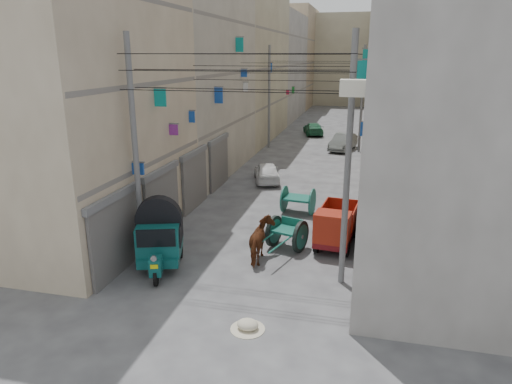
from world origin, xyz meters
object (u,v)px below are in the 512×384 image
(tonga_cart, at_px, (287,233))
(feed_sack, at_px, (248,324))
(distant_car_green, at_px, (313,129))
(distant_car_white, at_px, (267,172))
(auto_rickshaw, at_px, (160,236))
(distant_car_grey, at_px, (343,142))
(horse, at_px, (262,241))
(second_cart, at_px, (298,200))
(mini_truck, at_px, (335,229))

(tonga_cart, bearing_deg, feed_sack, -74.14)
(feed_sack, bearing_deg, distant_car_green, 93.67)
(tonga_cart, xyz_separation_m, distant_car_white, (-2.88, 9.46, -0.06))
(auto_rickshaw, height_order, distant_car_grey, auto_rickshaw)
(horse, distance_m, distant_car_white, 10.94)
(feed_sack, relative_size, distant_car_grey, 0.15)
(distant_car_grey, bearing_deg, horse, -81.74)
(tonga_cart, relative_size, distant_car_grey, 0.75)
(distant_car_grey, height_order, distant_car_green, distant_car_grey)
(second_cart, bearing_deg, mini_truck, -54.51)
(auto_rickshaw, height_order, tonga_cart, auto_rickshaw)
(tonga_cart, bearing_deg, distant_car_grey, 104.00)
(feed_sack, bearing_deg, tonga_cart, 89.04)
(auto_rickshaw, relative_size, distant_car_grey, 0.75)
(tonga_cart, bearing_deg, second_cart, 109.58)
(mini_truck, bearing_deg, horse, -138.91)
(second_cart, xyz_separation_m, distant_car_green, (-1.98, 22.60, -0.12))
(mini_truck, height_order, feed_sack, mini_truck)
(auto_rickshaw, distance_m, distant_car_grey, 23.23)
(auto_rickshaw, relative_size, tonga_cart, 1.00)
(auto_rickshaw, xyz_separation_m, feed_sack, (3.99, -3.08, -1.02))
(auto_rickshaw, xyz_separation_m, distant_car_grey, (5.08, 22.66, -0.52))
(auto_rickshaw, relative_size, distant_car_green, 0.76)
(horse, distance_m, distant_car_green, 28.14)
(tonga_cart, xyz_separation_m, mini_truck, (1.80, 0.52, 0.15))
(tonga_cart, distance_m, distant_car_white, 9.89)
(second_cart, bearing_deg, distant_car_green, 102.21)
(auto_rickshaw, xyz_separation_m, horse, (3.37, 1.33, -0.40))
(tonga_cart, height_order, mini_truck, mini_truck)
(auto_rickshaw, bearing_deg, tonga_cart, 14.28)
(auto_rickshaw, xyz_separation_m, distant_car_green, (1.91, 29.43, -0.61))
(feed_sack, distance_m, distant_car_grey, 25.77)
(tonga_cart, relative_size, feed_sack, 4.88)
(distant_car_grey, bearing_deg, auto_rickshaw, -89.80)
(feed_sack, bearing_deg, second_cart, 90.63)
(second_cart, distance_m, feed_sack, 9.92)
(distant_car_white, distance_m, distant_car_grey, 11.30)
(auto_rickshaw, bearing_deg, second_cart, 42.33)
(distant_car_grey, bearing_deg, tonga_cart, -80.00)
(mini_truck, bearing_deg, tonga_cart, -158.15)
(horse, xyz_separation_m, distant_car_green, (-1.47, 28.10, -0.21))
(tonga_cart, xyz_separation_m, horse, (-0.71, -1.26, 0.12))
(auto_rickshaw, relative_size, mini_truck, 0.94)
(distant_car_green, bearing_deg, second_cart, 80.53)
(auto_rickshaw, height_order, distant_car_green, auto_rickshaw)
(distant_car_white, height_order, distant_car_green, distant_car_white)
(auto_rickshaw, distance_m, mini_truck, 6.67)
(auto_rickshaw, distance_m, distant_car_white, 12.12)
(tonga_cart, bearing_deg, mini_truck, 32.80)
(tonga_cart, height_order, feed_sack, tonga_cart)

